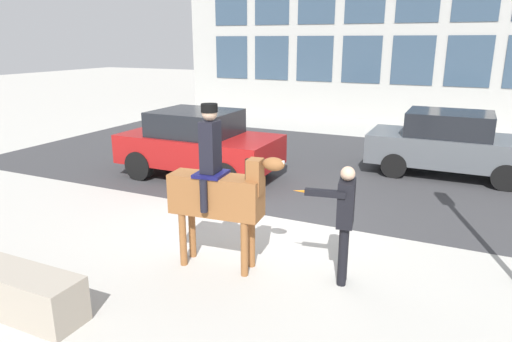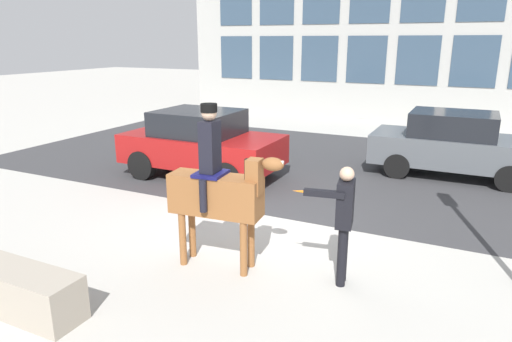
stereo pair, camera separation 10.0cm
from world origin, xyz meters
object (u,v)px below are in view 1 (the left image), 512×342
mounted_horse_lead (218,189)px  pedestrian_bystander (344,216)px  street_car_far_lane (450,144)px  street_car_near_lane (199,143)px

mounted_horse_lead → pedestrian_bystander: 1.88m
mounted_horse_lead → street_car_far_lane: mounted_horse_lead is taller
pedestrian_bystander → street_car_near_lane: size_ratio=0.44×
street_car_near_lane → street_car_far_lane: (5.77, 2.82, -0.04)m
street_car_near_lane → street_car_far_lane: size_ratio=0.98×
pedestrian_bystander → street_car_near_lane: 6.00m
street_car_far_lane → street_car_near_lane: bearing=-153.9°
mounted_horse_lead → street_car_far_lane: 7.46m
pedestrian_bystander → mounted_horse_lead: bearing=-0.2°
mounted_horse_lead → street_car_far_lane: size_ratio=0.62×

